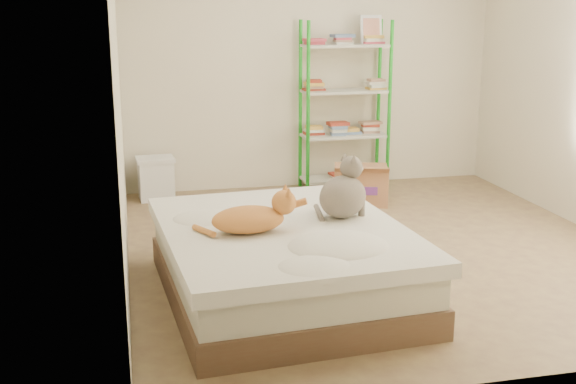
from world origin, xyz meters
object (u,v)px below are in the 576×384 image
object	(u,v)px
grey_cat	(343,188)
orange_cat	(248,216)
bed	(283,261)
shelf_unit	(345,105)
white_bin	(156,178)
cardboard_box	(361,185)

from	to	relation	value
grey_cat	orange_cat	bearing A→B (deg)	81.61
bed	orange_cat	distance (m)	0.43
orange_cat	shelf_unit	world-z (taller)	shelf_unit
shelf_unit	white_bin	world-z (taller)	shelf_unit
bed	grey_cat	size ratio (longest dim) A/B	4.80
orange_cat	grey_cat	distance (m)	0.70
grey_cat	shelf_unit	distance (m)	2.69
cardboard_box	orange_cat	bearing A→B (deg)	-107.51
bed	white_bin	xyz separation A→B (m)	(-0.69, 2.63, -0.03)
grey_cat	cardboard_box	world-z (taller)	grey_cat
bed	grey_cat	distance (m)	0.62
grey_cat	shelf_unit	bearing A→B (deg)	-41.44
bed	white_bin	bearing A→B (deg)	100.39
white_bin	cardboard_box	bearing A→B (deg)	-16.66
bed	orange_cat	world-z (taller)	orange_cat
bed	cardboard_box	xyz separation A→B (m)	(1.21, 2.06, -0.06)
grey_cat	cardboard_box	size ratio (longest dim) A/B	0.69
orange_cat	cardboard_box	xyz separation A→B (m)	(1.45, 2.15, -0.41)
bed	shelf_unit	bearing A→B (deg)	60.98
grey_cat	shelf_unit	xyz separation A→B (m)	(0.80, 2.56, 0.18)
grey_cat	white_bin	bearing A→B (deg)	-0.30
orange_cat	cardboard_box	distance (m)	2.62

